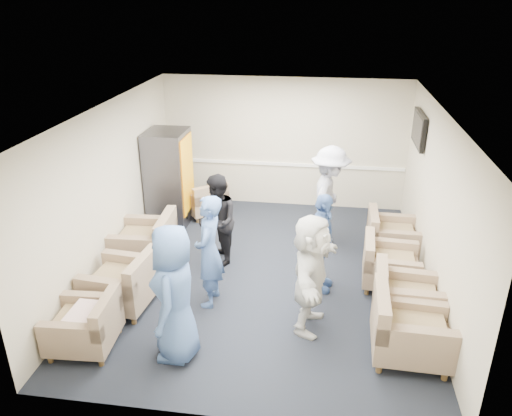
# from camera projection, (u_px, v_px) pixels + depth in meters

# --- Properties ---
(floor) EXTENTS (6.00, 6.00, 0.00)m
(floor) POSITION_uv_depth(u_px,v_px,m) (265.00, 275.00, 8.13)
(floor) COLOR black
(floor) RESTS_ON ground
(ceiling) EXTENTS (6.00, 6.00, 0.00)m
(ceiling) POSITION_uv_depth(u_px,v_px,m) (267.00, 110.00, 7.04)
(ceiling) COLOR silver
(ceiling) RESTS_ON back_wall
(back_wall) EXTENTS (5.00, 0.02, 2.70)m
(back_wall) POSITION_uv_depth(u_px,v_px,m) (284.00, 143.00, 10.30)
(back_wall) COLOR beige
(back_wall) RESTS_ON floor
(front_wall) EXTENTS (5.00, 0.02, 2.70)m
(front_wall) POSITION_uv_depth(u_px,v_px,m) (228.00, 315.00, 4.86)
(front_wall) COLOR beige
(front_wall) RESTS_ON floor
(left_wall) EXTENTS (0.02, 6.00, 2.70)m
(left_wall) POSITION_uv_depth(u_px,v_px,m) (110.00, 190.00, 7.91)
(left_wall) COLOR beige
(left_wall) RESTS_ON floor
(right_wall) EXTENTS (0.02, 6.00, 2.70)m
(right_wall) POSITION_uv_depth(u_px,v_px,m) (436.00, 208.00, 7.26)
(right_wall) COLOR beige
(right_wall) RESTS_ON floor
(chair_rail) EXTENTS (4.98, 0.04, 0.06)m
(chair_rail) POSITION_uv_depth(u_px,v_px,m) (283.00, 164.00, 10.46)
(chair_rail) COLOR white
(chair_rail) RESTS_ON back_wall
(tv) EXTENTS (0.10, 1.00, 0.58)m
(tv) POSITION_uv_depth(u_px,v_px,m) (419.00, 129.00, 8.62)
(tv) COLOR black
(tv) RESTS_ON right_wall
(armchair_left_near) EXTENTS (0.85, 0.85, 0.64)m
(armchair_left_near) POSITION_uv_depth(u_px,v_px,m) (88.00, 326.00, 6.36)
(armchair_left_near) COLOR #886F58
(armchair_left_near) RESTS_ON floor
(armchair_left_mid) EXTENTS (0.98, 0.98, 0.72)m
(armchair_left_mid) POSITION_uv_depth(u_px,v_px,m) (124.00, 285.00, 7.19)
(armchair_left_mid) COLOR #886F58
(armchair_left_mid) RESTS_ON floor
(armchair_left_far) EXTENTS (0.99, 0.99, 0.76)m
(armchair_left_far) POSITION_uv_depth(u_px,v_px,m) (148.00, 244.00, 8.31)
(armchair_left_far) COLOR #886F58
(armchair_left_far) RESTS_ON floor
(armchair_right_near) EXTENTS (0.97, 0.97, 0.75)m
(armchair_right_near) POSITION_uv_depth(u_px,v_px,m) (406.00, 330.00, 6.21)
(armchair_right_near) COLOR #886F58
(armchair_right_near) RESTS_ON floor
(armchair_right_midnear) EXTENTS (0.96, 0.96, 0.72)m
(armchair_right_midnear) POSITION_uv_depth(u_px,v_px,m) (402.00, 303.00, 6.78)
(armchair_right_midnear) COLOR #886F58
(armchair_right_midnear) RESTS_ON floor
(armchair_right_midfar) EXTENTS (0.89, 0.89, 0.67)m
(armchair_right_midfar) POSITION_uv_depth(u_px,v_px,m) (387.00, 266.00, 7.73)
(armchair_right_midfar) COLOR #886F58
(armchair_right_midfar) RESTS_ON floor
(armchair_right_far) EXTENTS (0.85, 0.85, 0.67)m
(armchair_right_far) POSITION_uv_depth(u_px,v_px,m) (389.00, 237.00, 8.62)
(armchair_right_far) COLOR #886F58
(armchair_right_far) RESTS_ON floor
(armchair_corner) EXTENTS (1.08, 1.08, 0.61)m
(armchair_corner) POSITION_uv_depth(u_px,v_px,m) (205.00, 201.00, 10.18)
(armchair_corner) COLOR #886F58
(armchair_corner) RESTS_ON floor
(vending_machine) EXTENTS (0.75, 0.88, 1.86)m
(vending_machine) POSITION_uv_depth(u_px,v_px,m) (169.00, 178.00, 9.61)
(vending_machine) COLOR #4E4D55
(vending_machine) RESTS_ON floor
(backpack) EXTENTS (0.28, 0.21, 0.45)m
(backpack) POSITION_uv_depth(u_px,v_px,m) (151.00, 278.00, 7.60)
(backpack) COLOR black
(backpack) RESTS_ON floor
(pillow) EXTENTS (0.38, 0.50, 0.14)m
(pillow) POSITION_uv_depth(u_px,v_px,m) (85.00, 315.00, 6.29)
(pillow) COLOR silver
(pillow) RESTS_ON armchair_left_near
(person_front_left) EXTENTS (0.60, 0.90, 1.79)m
(person_front_left) POSITION_uv_depth(u_px,v_px,m) (175.00, 294.00, 6.02)
(person_front_left) COLOR #4364A3
(person_front_left) RESTS_ON floor
(person_mid_left) EXTENTS (0.42, 0.63, 1.69)m
(person_mid_left) POSITION_uv_depth(u_px,v_px,m) (209.00, 251.00, 7.09)
(person_mid_left) COLOR #4364A3
(person_mid_left) RESTS_ON floor
(person_back_left) EXTENTS (0.84, 0.93, 1.56)m
(person_back_left) POSITION_uv_depth(u_px,v_px,m) (217.00, 221.00, 8.19)
(person_back_left) COLOR black
(person_back_left) RESTS_ON floor
(person_back_right) EXTENTS (0.80, 1.25, 1.84)m
(person_back_right) POSITION_uv_depth(u_px,v_px,m) (329.00, 198.00, 8.73)
(person_back_right) COLOR silver
(person_back_right) RESTS_ON floor
(person_mid_right) EXTENTS (0.53, 0.97, 1.57)m
(person_mid_right) POSITION_uv_depth(u_px,v_px,m) (321.00, 243.00, 7.45)
(person_mid_right) COLOR #4364A3
(person_mid_right) RESTS_ON floor
(person_front_right) EXTENTS (0.72, 1.61, 1.67)m
(person_front_right) POSITION_uv_depth(u_px,v_px,m) (311.00, 274.00, 6.56)
(person_front_right) COLOR silver
(person_front_right) RESTS_ON floor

